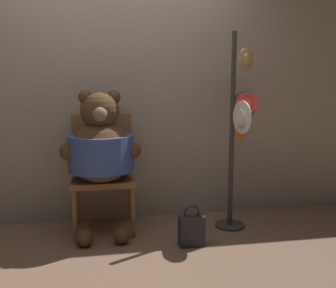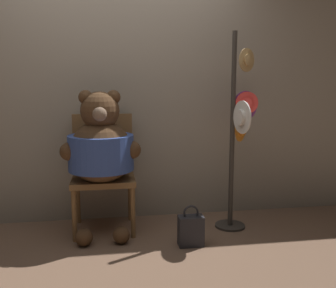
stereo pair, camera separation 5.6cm
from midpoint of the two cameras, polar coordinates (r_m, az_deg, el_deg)
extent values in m
plane|color=brown|center=(3.23, -7.09, -15.19)|extent=(14.00, 14.00, 0.00)
cube|color=gray|center=(3.71, -7.92, 8.91)|extent=(8.00, 0.10, 2.65)
cylinder|color=brown|center=(3.31, -13.62, -10.59)|extent=(0.04, 0.04, 0.45)
cylinder|color=brown|center=(3.30, -4.86, -10.39)|extent=(0.04, 0.04, 0.45)
cylinder|color=brown|center=(3.73, -13.10, -8.35)|extent=(0.04, 0.04, 0.45)
cylinder|color=brown|center=(3.73, -5.38, -8.17)|extent=(0.04, 0.04, 0.45)
cube|color=brown|center=(3.44, -9.35, -5.36)|extent=(0.56, 0.50, 0.05)
cube|color=brown|center=(3.61, -9.46, 0.18)|extent=(0.56, 0.04, 0.55)
sphere|color=#4C331E|center=(3.31, -9.68, -1.28)|extent=(0.56, 0.56, 0.56)
cylinder|color=#334C99|center=(3.31, -9.68, -1.28)|extent=(0.57, 0.57, 0.31)
sphere|color=#4C331E|center=(3.27, -9.84, 5.00)|extent=(0.33, 0.33, 0.33)
sphere|color=#4C331E|center=(3.27, -11.97, 6.99)|extent=(0.12, 0.12, 0.12)
sphere|color=#4C331E|center=(3.26, -7.82, 7.10)|extent=(0.12, 0.12, 0.12)
sphere|color=#7A604C|center=(3.13, -9.86, 4.52)|extent=(0.12, 0.12, 0.12)
sphere|color=#4C331E|center=(3.25, -14.38, -1.11)|extent=(0.16, 0.16, 0.16)
sphere|color=#4C331E|center=(3.24, -5.01, -0.89)|extent=(0.16, 0.16, 0.16)
sphere|color=#4C331E|center=(3.26, -12.18, -13.72)|extent=(0.15, 0.15, 0.15)
sphere|color=#4C331E|center=(3.26, -6.62, -13.60)|extent=(0.15, 0.15, 0.15)
cylinder|color=#332D28|center=(3.66, 9.86, -12.14)|extent=(0.28, 0.28, 0.02)
cylinder|color=#332D28|center=(3.45, 10.24, 1.73)|extent=(0.04, 0.04, 1.79)
cylinder|color=red|center=(3.44, 12.39, 6.14)|extent=(0.20, 0.06, 0.20)
cylinder|color=red|center=(3.44, 12.39, 6.14)|extent=(0.10, 0.07, 0.10)
cylinder|color=orange|center=(3.61, 11.41, 2.05)|extent=(0.15, 0.16, 0.21)
cylinder|color=orange|center=(3.61, 11.41, 2.05)|extent=(0.13, 0.13, 0.10)
cylinder|color=#7A388E|center=(3.51, 12.14, 5.73)|extent=(0.26, 0.10, 0.27)
cylinder|color=#7A388E|center=(3.51, 12.14, 5.73)|extent=(0.14, 0.10, 0.13)
cylinder|color=silver|center=(3.29, 11.70, 4.01)|extent=(0.06, 0.28, 0.29)
cylinder|color=silver|center=(3.29, 11.70, 4.01)|extent=(0.10, 0.15, 0.14)
cylinder|color=tan|center=(3.57, 12.35, 12.40)|extent=(0.19, 0.12, 0.21)
cylinder|color=tan|center=(3.57, 12.35, 12.40)|extent=(0.11, 0.09, 0.10)
cube|color=#232328|center=(3.18, 4.01, -13.05)|extent=(0.21, 0.12, 0.25)
torus|color=#232328|center=(3.13, 4.04, -10.43)|extent=(0.13, 0.02, 0.13)
camera|label=1|loc=(0.03, -89.52, 0.07)|focal=40.00mm
camera|label=2|loc=(0.03, 90.48, -0.07)|focal=40.00mm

